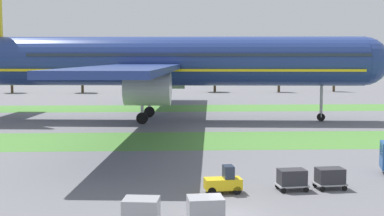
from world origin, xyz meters
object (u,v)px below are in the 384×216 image
uld_container_1 (205,212)px  uld_container_0 (141,213)px  cargo_dolly_lead (292,178)px  airliner (162,61)px  cargo_dolly_second (330,177)px  baggage_tug (224,182)px

uld_container_1 → uld_container_0: bearing=176.9°
cargo_dolly_lead → airliner: bearing=7.0°
uld_container_0 → uld_container_1: (3.64, -0.20, 0.04)m
cargo_dolly_second → uld_container_0: size_ratio=1.17×
airliner → uld_container_0: size_ratio=41.96×
baggage_tug → cargo_dolly_lead: size_ratio=1.16×
baggage_tug → uld_container_0: (-5.50, -7.35, 0.03)m
baggage_tug → uld_container_0: bearing=137.4°
uld_container_0 → baggage_tug: bearing=53.2°
cargo_dolly_lead → uld_container_0: uld_container_0 is taller
baggage_tug → cargo_dolly_second: (7.88, 0.80, 0.10)m
baggage_tug → airliner: bearing=0.5°
airliner → uld_container_1: 51.83m
airliner → uld_container_1: bearing=8.0°
airliner → cargo_dolly_second: (12.68, -42.75, -8.15)m
cargo_dolly_lead → uld_container_0: 13.12m
airliner → cargo_dolly_lead: bearing=17.6°
cargo_dolly_lead → cargo_dolly_second: size_ratio=1.00×
uld_container_1 → cargo_dolly_second: bearing=40.6°
cargo_dolly_lead → uld_container_1: uld_container_1 is taller
airliner → uld_container_0: bearing=4.0°
baggage_tug → cargo_dolly_lead: (5.00, 0.51, 0.10)m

